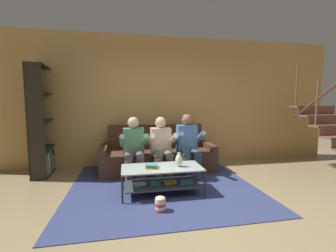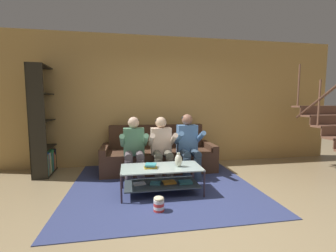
{
  "view_description": "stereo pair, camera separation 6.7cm",
  "coord_description": "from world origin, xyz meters",
  "px_view_note": "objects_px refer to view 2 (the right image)",
  "views": [
    {
      "loc": [
        -0.9,
        -2.7,
        1.41
      ],
      "look_at": [
        -0.17,
        1.14,
        1.01
      ],
      "focal_mm": 24.0,
      "sensor_mm": 36.0,
      "label": 1
    },
    {
      "loc": [
        -0.84,
        -2.71,
        1.41
      ],
      "look_at": [
        -0.17,
        1.14,
        1.01
      ],
      "focal_mm": 24.0,
      "sensor_mm": 36.0,
      "label": 2
    }
  ],
  "objects_px": {
    "person_seated_middle": "(162,145)",
    "coffee_table": "(162,176)",
    "person_seated_left": "(134,146)",
    "couch": "(158,156)",
    "book_stack": "(151,166)",
    "popcorn_tub": "(159,204)",
    "vase": "(178,160)",
    "bookshelf": "(43,137)",
    "person_seated_right": "(188,143)"
  },
  "relations": [
    {
      "from": "person_seated_right",
      "to": "vase",
      "type": "distance_m",
      "value": 0.85
    },
    {
      "from": "person_seated_right",
      "to": "book_stack",
      "type": "distance_m",
      "value": 1.11
    },
    {
      "from": "person_seated_middle",
      "to": "coffee_table",
      "type": "xyz_separation_m",
      "value": [
        -0.11,
        -0.73,
        -0.35
      ]
    },
    {
      "from": "person_seated_middle",
      "to": "vase",
      "type": "xyz_separation_m",
      "value": [
        0.15,
        -0.75,
        -0.11
      ]
    },
    {
      "from": "couch",
      "to": "coffee_table",
      "type": "distance_m",
      "value": 1.26
    },
    {
      "from": "couch",
      "to": "person_seated_middle",
      "type": "bearing_deg",
      "value": -90.0
    },
    {
      "from": "person_seated_middle",
      "to": "coffee_table",
      "type": "bearing_deg",
      "value": -98.24
    },
    {
      "from": "coffee_table",
      "to": "person_seated_right",
      "type": "bearing_deg",
      "value": 49.76
    },
    {
      "from": "person_seated_middle",
      "to": "bookshelf",
      "type": "relative_size",
      "value": 0.54
    },
    {
      "from": "couch",
      "to": "vase",
      "type": "relative_size",
      "value": 10.55
    },
    {
      "from": "person_seated_right",
      "to": "bookshelf",
      "type": "distance_m",
      "value": 2.9
    },
    {
      "from": "couch",
      "to": "person_seated_left",
      "type": "height_order",
      "value": "person_seated_left"
    },
    {
      "from": "vase",
      "to": "bookshelf",
      "type": "height_order",
      "value": "bookshelf"
    },
    {
      "from": "couch",
      "to": "person_seated_left",
      "type": "xyz_separation_m",
      "value": [
        -0.52,
        -0.52,
        0.33
      ]
    },
    {
      "from": "person_seated_middle",
      "to": "couch",
      "type": "bearing_deg",
      "value": 90.0
    },
    {
      "from": "person_seated_middle",
      "to": "coffee_table",
      "type": "distance_m",
      "value": 0.82
    },
    {
      "from": "couch",
      "to": "book_stack",
      "type": "xyz_separation_m",
      "value": [
        -0.28,
        -1.26,
        0.15
      ]
    },
    {
      "from": "bookshelf",
      "to": "popcorn_tub",
      "type": "bearing_deg",
      "value": -44.51
    },
    {
      "from": "person_seated_left",
      "to": "vase",
      "type": "relative_size",
      "value": 5.27
    },
    {
      "from": "couch",
      "to": "book_stack",
      "type": "height_order",
      "value": "couch"
    },
    {
      "from": "couch",
      "to": "book_stack",
      "type": "distance_m",
      "value": 1.3
    },
    {
      "from": "coffee_table",
      "to": "bookshelf",
      "type": "height_order",
      "value": "bookshelf"
    },
    {
      "from": "coffee_table",
      "to": "vase",
      "type": "xyz_separation_m",
      "value": [
        0.26,
        -0.02,
        0.25
      ]
    },
    {
      "from": "person_seated_right",
      "to": "bookshelf",
      "type": "height_order",
      "value": "bookshelf"
    },
    {
      "from": "couch",
      "to": "person_seated_right",
      "type": "height_order",
      "value": "person_seated_right"
    },
    {
      "from": "person_seated_right",
      "to": "book_stack",
      "type": "bearing_deg",
      "value": -137.0
    },
    {
      "from": "person_seated_left",
      "to": "person_seated_middle",
      "type": "xyz_separation_m",
      "value": [
        0.52,
        -0.0,
        -0.0
      ]
    },
    {
      "from": "coffee_table",
      "to": "couch",
      "type": "bearing_deg",
      "value": 85.18
    },
    {
      "from": "couch",
      "to": "coffee_table",
      "type": "relative_size",
      "value": 1.86
    },
    {
      "from": "person_seated_left",
      "to": "coffee_table",
      "type": "height_order",
      "value": "person_seated_left"
    },
    {
      "from": "book_stack",
      "to": "vase",
      "type": "bearing_deg",
      "value": -1.55
    },
    {
      "from": "person_seated_right",
      "to": "vase",
      "type": "xyz_separation_m",
      "value": [
        -0.36,
        -0.76,
        -0.13
      ]
    },
    {
      "from": "person_seated_left",
      "to": "coffee_table",
      "type": "relative_size",
      "value": 0.93
    },
    {
      "from": "person_seated_middle",
      "to": "popcorn_tub",
      "type": "height_order",
      "value": "person_seated_middle"
    },
    {
      "from": "coffee_table",
      "to": "bookshelf",
      "type": "relative_size",
      "value": 0.58
    },
    {
      "from": "popcorn_tub",
      "to": "person_seated_right",
      "type": "bearing_deg",
      "value": 60.51
    },
    {
      "from": "person_seated_middle",
      "to": "book_stack",
      "type": "relative_size",
      "value": 5.6
    },
    {
      "from": "vase",
      "to": "popcorn_tub",
      "type": "distance_m",
      "value": 0.8
    },
    {
      "from": "person_seated_left",
      "to": "person_seated_middle",
      "type": "height_order",
      "value": "person_seated_left"
    },
    {
      "from": "couch",
      "to": "popcorn_tub",
      "type": "relative_size",
      "value": 11.38
    },
    {
      "from": "person_seated_left",
      "to": "book_stack",
      "type": "relative_size",
      "value": 5.63
    },
    {
      "from": "book_stack",
      "to": "popcorn_tub",
      "type": "height_order",
      "value": "book_stack"
    },
    {
      "from": "bookshelf",
      "to": "couch",
      "type": "bearing_deg",
      "value": -4.7
    },
    {
      "from": "person_seated_left",
      "to": "book_stack",
      "type": "height_order",
      "value": "person_seated_left"
    },
    {
      "from": "popcorn_tub",
      "to": "book_stack",
      "type": "bearing_deg",
      "value": 95.09
    },
    {
      "from": "popcorn_tub",
      "to": "person_seated_middle",
      "type": "bearing_deg",
      "value": 79.98
    },
    {
      "from": "person_seated_left",
      "to": "person_seated_middle",
      "type": "relative_size",
      "value": 1.01
    },
    {
      "from": "person_seated_left",
      "to": "person_seated_middle",
      "type": "bearing_deg",
      "value": -0.06
    },
    {
      "from": "person_seated_left",
      "to": "person_seated_middle",
      "type": "distance_m",
      "value": 0.52
    },
    {
      "from": "person_seated_middle",
      "to": "book_stack",
      "type": "height_order",
      "value": "person_seated_middle"
    }
  ]
}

